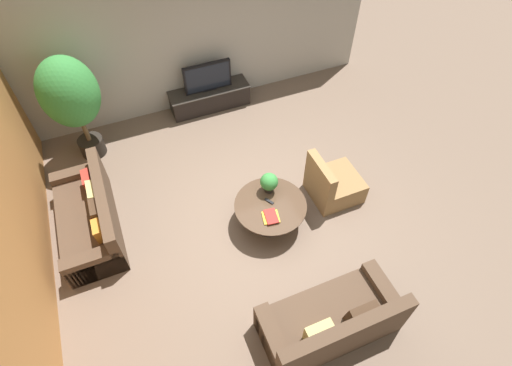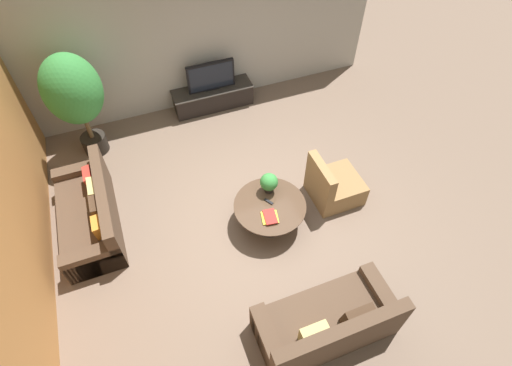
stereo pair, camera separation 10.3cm
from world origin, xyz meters
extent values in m
plane|color=brown|center=(0.00, 0.00, 0.00)|extent=(24.00, 24.00, 0.00)
cube|color=#A39E93|center=(0.00, 3.26, 1.50)|extent=(7.40, 0.12, 3.00)
cube|color=#B2753D|center=(-3.26, 0.20, 1.50)|extent=(0.12, 7.40, 3.00)
cube|color=black|center=(0.18, 2.94, 0.22)|extent=(1.61, 0.48, 0.44)
cube|color=#2D2823|center=(0.18, 2.94, 0.43)|extent=(1.65, 0.50, 0.02)
cube|color=black|center=(0.18, 2.94, 0.74)|extent=(0.96, 0.08, 0.59)
cube|color=black|center=(0.18, 2.90, 0.74)|extent=(0.88, 0.00, 0.53)
cube|color=black|center=(0.18, 2.94, 0.45)|extent=(0.29, 0.13, 0.02)
cylinder|color=black|center=(0.15, -0.22, 0.01)|extent=(0.63, 0.63, 0.02)
cylinder|color=black|center=(0.15, -0.22, 0.21)|extent=(0.10, 0.10, 0.42)
cylinder|color=#4C3828|center=(0.15, -0.22, 0.43)|extent=(1.14, 1.14, 0.02)
cube|color=#4C3828|center=(-2.56, 0.72, 0.21)|extent=(0.84, 1.91, 0.42)
cube|color=#4C3828|center=(-2.22, 0.72, 0.63)|extent=(0.16, 1.91, 0.42)
cube|color=#4C3828|center=(-2.56, 1.58, 0.27)|extent=(0.84, 0.20, 0.54)
cube|color=#4C3828|center=(-2.56, -0.13, 0.27)|extent=(0.84, 0.20, 0.54)
cube|color=#B23328|center=(-2.38, 1.22, 0.57)|extent=(0.17, 0.33, 0.31)
cube|color=tan|center=(-2.38, 0.89, 0.59)|extent=(0.17, 0.37, 0.35)
cube|color=#422D1E|center=(-2.38, 0.56, 0.58)|extent=(0.15, 0.36, 0.33)
cube|color=orange|center=(-2.38, 0.23, 0.55)|extent=(0.14, 0.29, 0.27)
cube|color=#4C3828|center=(0.16, -2.11, 0.21)|extent=(1.81, 0.84, 0.42)
cube|color=#4C3828|center=(0.16, -2.45, 0.63)|extent=(1.81, 0.16, 0.42)
cube|color=#4C3828|center=(0.96, -2.11, 0.27)|extent=(0.20, 0.84, 0.54)
cube|color=#4C3828|center=(-0.64, -2.11, 0.27)|extent=(0.20, 0.84, 0.54)
cube|color=#422D1E|center=(0.46, -2.29, 0.59)|extent=(0.38, 0.17, 0.35)
cube|color=tan|center=(-0.14, -2.29, 0.58)|extent=(0.35, 0.12, 0.31)
cube|color=olive|center=(1.40, -0.12, 0.20)|extent=(0.80, 0.76, 0.40)
cube|color=olive|center=(1.07, -0.12, 0.63)|extent=(0.14, 0.76, 0.46)
cylinder|color=black|center=(-2.28, 2.49, 0.17)|extent=(0.45, 0.45, 0.34)
cylinder|color=brown|center=(-2.28, 2.49, 0.55)|extent=(0.08, 0.08, 0.43)
ellipsoid|color=#337F38|center=(-2.28, 2.49, 1.39)|extent=(0.97, 0.97, 1.25)
cylinder|color=black|center=(0.24, 0.05, 0.49)|extent=(0.15, 0.15, 0.09)
sphere|color=#337F38|center=(0.24, 0.05, 0.65)|extent=(0.28, 0.28, 0.28)
cube|color=gold|center=(0.05, -0.45, 0.45)|extent=(0.29, 0.29, 0.02)
cube|color=#A32823|center=(0.06, -0.45, 0.47)|extent=(0.22, 0.30, 0.02)
cube|color=black|center=(0.15, -0.16, 0.45)|extent=(0.12, 0.16, 0.02)
camera|label=1|loc=(-1.49, -3.59, 5.41)|focal=28.00mm
camera|label=2|loc=(-1.40, -3.62, 5.41)|focal=28.00mm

